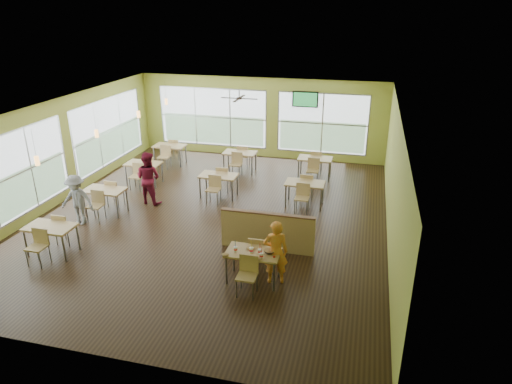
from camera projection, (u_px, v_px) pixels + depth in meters
The scene contains 20 objects.
room at pixel (211, 165), 12.92m from camera, with size 12.00×12.04×3.20m.
window_bays at pixel (169, 136), 16.32m from camera, with size 9.24×10.24×2.38m.
main_table at pixel (253, 256), 10.15m from camera, with size 1.22×1.52×0.87m.
half_wall_divider at pixel (267, 231), 11.49m from camera, with size 2.40×0.14×1.04m.
dining_tables at pixel (199, 174), 15.06m from camera, with size 6.92×8.72×0.87m.
pendant_lights at pixel (118, 124), 13.91m from camera, with size 0.11×7.31×0.86m.
ceiling_fan at pixel (239, 98), 15.10m from camera, with size 1.25×1.25×0.29m.
tv_backwall at pixel (305, 99), 17.48m from camera, with size 1.00×0.07×0.60m.
man_plaid at pixel (276, 252), 10.06m from camera, with size 0.56×0.37×1.53m, color orange.
patron_maroon at pixel (148, 178), 14.15m from camera, with size 0.81×0.63×1.67m, color maroon.
patron_grey at pixel (77, 200), 12.80m from camera, with size 0.95×0.55×1.48m, color slate.
cup_blue at pixel (236, 249), 10.08m from camera, with size 0.09×0.09×0.32m.
cup_yellow at pixel (251, 250), 10.03m from camera, with size 0.10×0.10×0.35m.
cup_red_near at pixel (260, 251), 9.99m from camera, with size 0.09×0.09×0.31m.
cup_red_far at pixel (261, 255), 9.82m from camera, with size 0.09×0.09×0.31m.
food_basket at pixel (270, 251), 10.06m from camera, with size 0.27×0.27×0.06m.
ketchup_cup at pixel (274, 257), 9.87m from camera, with size 0.05×0.05×0.02m, color #B81D0E.
wrapper_left at pixel (225, 254), 9.95m from camera, with size 0.16×0.14×0.04m, color #9F784D.
wrapper_mid at pixel (251, 248), 10.21m from camera, with size 0.21×0.19×0.05m, color #9F784D.
wrapper_right at pixel (259, 258), 9.80m from camera, with size 0.15×0.13×0.04m, color #9F784D.
Camera 1 is at (4.20, -11.56, 5.83)m, focal length 32.00 mm.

